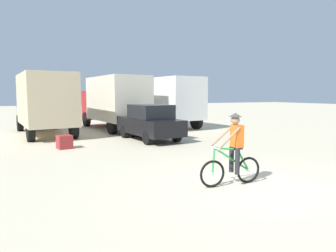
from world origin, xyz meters
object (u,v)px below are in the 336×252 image
supply_crate (64,142)px  box_truck_white_box (165,100)px  sedan_parked (150,122)px  cyclist_orange_shirt (233,152)px  box_truck_cream_rv (114,100)px  box_truck_tan_camper (44,101)px

supply_crate → box_truck_white_box: bearing=38.6°
sedan_parked → cyclist_orange_shirt: bearing=-97.4°
box_truck_cream_rv → cyclist_orange_shirt: 13.43m
sedan_parked → box_truck_white_box: bearing=57.8°
box_truck_tan_camper → cyclist_orange_shirt: 12.84m
sedan_parked → supply_crate: bearing=-169.8°
cyclist_orange_shirt → supply_crate: bearing=113.2°
box_truck_white_box → box_truck_tan_camper: bearing=-173.2°
box_truck_tan_camper → box_truck_white_box: (7.83, 0.93, 0.00)m
box_truck_white_box → cyclist_orange_shirt: bearing=-108.1°
box_truck_cream_rv → supply_crate: size_ratio=12.18×
box_truck_cream_rv → sedan_parked: bearing=-87.0°
cyclist_orange_shirt → box_truck_white_box: bearing=71.9°
box_truck_tan_camper → sedan_parked: 6.33m
box_truck_tan_camper → box_truck_white_box: 7.89m
box_truck_tan_camper → box_truck_cream_rv: size_ratio=1.00×
cyclist_orange_shirt → supply_crate: (-3.13, 7.28, -0.56)m
box_truck_white_box → supply_crate: box_truck_white_box is taller
box_truck_cream_rv → box_truck_tan_camper: bearing=-166.0°
box_truck_cream_rv → sedan_parked: size_ratio=1.60×
cyclist_orange_shirt → box_truck_cream_rv: bearing=86.8°
sedan_parked → box_truck_cream_rv: bearing=93.0°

